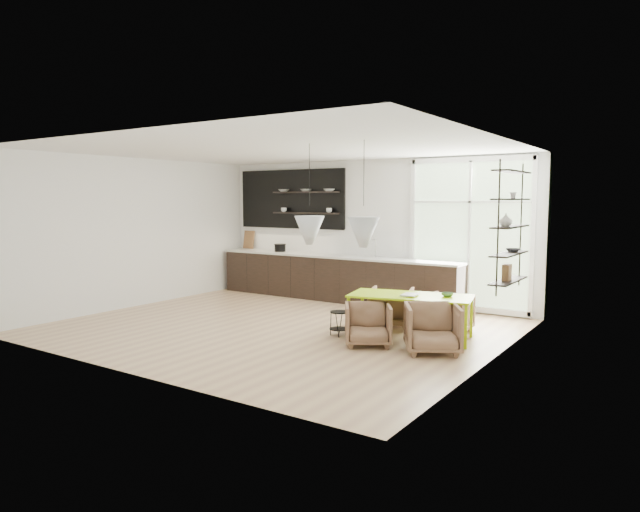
{
  "coord_description": "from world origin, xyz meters",
  "views": [
    {
      "loc": [
        5.68,
        -7.3,
        2.11
      ],
      "look_at": [
        0.4,
        0.6,
        1.15
      ],
      "focal_mm": 32.0,
      "sensor_mm": 36.0,
      "label": 1
    }
  ],
  "objects_px": {
    "armchair_front_left": "(368,324)",
    "wire_stool": "(339,320)",
    "armchair_front_right": "(432,328)",
    "armchair_back_left": "(391,307)",
    "dining_table": "(411,298)",
    "armchair_back_right": "(449,313)"
  },
  "relations": [
    {
      "from": "armchair_front_left",
      "to": "armchair_front_right",
      "type": "distance_m",
      "value": 0.94
    },
    {
      "from": "armchair_front_left",
      "to": "wire_stool",
      "type": "distance_m",
      "value": 0.7
    },
    {
      "from": "armchair_front_left",
      "to": "dining_table",
      "type": "bearing_deg",
      "value": 33.09
    },
    {
      "from": "armchair_back_right",
      "to": "armchair_front_left",
      "type": "height_order",
      "value": "armchair_back_right"
    },
    {
      "from": "armchair_back_right",
      "to": "armchair_back_left",
      "type": "bearing_deg",
      "value": 2.85
    },
    {
      "from": "dining_table",
      "to": "armchair_back_left",
      "type": "xyz_separation_m",
      "value": [
        -0.62,
        0.6,
        -0.3
      ]
    },
    {
      "from": "armchair_back_right",
      "to": "armchair_front_left",
      "type": "bearing_deg",
      "value": 62.47
    },
    {
      "from": "armchair_back_left",
      "to": "armchair_front_right",
      "type": "relative_size",
      "value": 0.95
    },
    {
      "from": "armchair_back_left",
      "to": "armchair_front_left",
      "type": "relative_size",
      "value": 1.05
    },
    {
      "from": "dining_table",
      "to": "armchair_front_left",
      "type": "bearing_deg",
      "value": -127.73
    },
    {
      "from": "armchair_back_left",
      "to": "wire_stool",
      "type": "distance_m",
      "value": 1.13
    },
    {
      "from": "armchair_front_left",
      "to": "wire_stool",
      "type": "bearing_deg",
      "value": 126.53
    },
    {
      "from": "dining_table",
      "to": "armchair_front_right",
      "type": "xyz_separation_m",
      "value": [
        0.6,
        -0.58,
        -0.28
      ]
    },
    {
      "from": "armchair_front_left",
      "to": "wire_stool",
      "type": "xyz_separation_m",
      "value": [
        -0.65,
        0.25,
        -0.06
      ]
    },
    {
      "from": "dining_table",
      "to": "armchair_back_left",
      "type": "distance_m",
      "value": 0.91
    },
    {
      "from": "armchair_front_right",
      "to": "wire_stool",
      "type": "xyz_separation_m",
      "value": [
        -1.58,
        0.11,
        -0.09
      ]
    },
    {
      "from": "dining_table",
      "to": "armchair_back_right",
      "type": "distance_m",
      "value": 0.82
    },
    {
      "from": "armchair_back_left",
      "to": "wire_stool",
      "type": "xyz_separation_m",
      "value": [
        -0.36,
        -1.07,
        -0.08
      ]
    },
    {
      "from": "armchair_back_right",
      "to": "armchair_front_right",
      "type": "bearing_deg",
      "value": 99.8
    },
    {
      "from": "armchair_back_left",
      "to": "armchair_front_right",
      "type": "height_order",
      "value": "armchair_front_right"
    },
    {
      "from": "armchair_front_right",
      "to": "armchair_back_left",
      "type": "bearing_deg",
      "value": 105.36
    },
    {
      "from": "armchair_back_right",
      "to": "wire_stool",
      "type": "distance_m",
      "value": 1.75
    }
  ]
}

